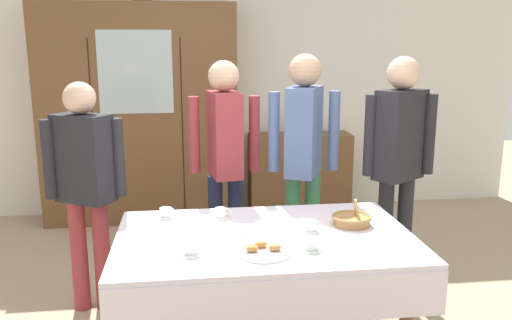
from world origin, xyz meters
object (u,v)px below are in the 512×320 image
object	(u,v)px
bread_basket	(352,219)
tea_cup_front_edge	(191,249)
dining_table	(266,252)
wall_cabinet	(140,115)
person_by_cabinet	(399,151)
person_beside_shelf	(304,147)
person_behind_table_right	(85,176)
book_stack	(300,128)
spoon_back_edge	(254,225)
tea_cup_far_right	(310,227)
tea_cup_far_left	(166,213)
tea_cup_back_edge	(221,214)
spoon_near_right	(239,234)
bookshelf_low	(299,173)
pastry_plate	(263,251)
person_near_right_end	(225,150)
tea_cup_center	(311,245)

from	to	relation	value
bread_basket	tea_cup_front_edge	bearing A→B (deg)	-160.70
dining_table	wall_cabinet	size ratio (longest dim) A/B	0.78
person_by_cabinet	person_beside_shelf	world-z (taller)	person_beside_shelf
wall_cabinet	person_behind_table_right	xyz separation A→B (m)	(-0.20, -1.90, -0.14)
person_by_cabinet	person_beside_shelf	xyz separation A→B (m)	(-0.65, 0.17, 0.01)
book_stack	spoon_back_edge	world-z (taller)	book_stack
tea_cup_front_edge	wall_cabinet	bearing A→B (deg)	99.72
dining_table	person_beside_shelf	size ratio (longest dim) A/B	0.98
tea_cup_far_right	tea_cup_far_left	bearing A→B (deg)	157.26
tea_cup_far_right	person_behind_table_right	xyz separation A→B (m)	(-1.37, 0.63, 0.19)
spoon_back_edge	person_beside_shelf	xyz separation A→B (m)	(0.45, 0.69, 0.33)
tea_cup_back_edge	bread_basket	bearing A→B (deg)	-16.63
dining_table	spoon_near_right	distance (m)	0.18
bookshelf_low	spoon_near_right	world-z (taller)	bookshelf_low
tea_cup_far_left	person_beside_shelf	bearing A→B (deg)	25.99
dining_table	bookshelf_low	size ratio (longest dim) A/B	1.57
pastry_plate	person_beside_shelf	distance (m)	1.25
spoon_back_edge	person_near_right_end	size ratio (longest dim) A/B	0.07
book_stack	bookshelf_low	bearing A→B (deg)	75.96
tea_cup_back_edge	bookshelf_low	bearing A→B (deg)	66.67
bookshelf_low	tea_cup_back_edge	world-z (taller)	bookshelf_low
tea_cup_far_right	person_behind_table_right	size ratio (longest dim) A/B	0.08
tea_cup_front_edge	tea_cup_back_edge	size ratio (longest dim) A/B	1.00
pastry_plate	bookshelf_low	bearing A→B (deg)	74.49
bread_basket	spoon_near_right	bearing A→B (deg)	-173.46
wall_cabinet	person_beside_shelf	xyz separation A→B (m)	(1.31, -1.70, -0.03)
tea_cup_far_left	pastry_plate	distance (m)	0.83
tea_cup_far_right	spoon_near_right	world-z (taller)	tea_cup_far_right
dining_table	book_stack	world-z (taller)	book_stack
bread_basket	bookshelf_low	bearing A→B (deg)	85.25
tea_cup_front_edge	person_behind_table_right	size ratio (longest dim) A/B	0.08
spoon_back_edge	person_behind_table_right	world-z (taller)	person_behind_table_right
person_by_cabinet	book_stack	bearing A→B (deg)	99.05
bread_basket	pastry_plate	size ratio (longest dim) A/B	0.86
tea_cup_front_edge	tea_cup_back_edge	xyz separation A→B (m)	(0.19, 0.57, 0.00)
tea_cup_far_left	person_behind_table_right	distance (m)	0.62
book_stack	tea_cup_back_edge	size ratio (longest dim) A/B	1.80
wall_cabinet	person_by_cabinet	distance (m)	2.71
person_by_cabinet	person_behind_table_right	bearing A→B (deg)	-179.20
bookshelf_low	person_behind_table_right	bearing A→B (deg)	-133.49
wall_cabinet	spoon_back_edge	bearing A→B (deg)	-70.26
tea_cup_center	person_by_cabinet	size ratio (longest dim) A/B	0.08
spoon_back_edge	bookshelf_low	bearing A→B (deg)	71.97
tea_cup_far_right	bread_basket	size ratio (longest dim) A/B	0.54
wall_cabinet	tea_cup_back_edge	world-z (taller)	wall_cabinet
tea_cup_back_edge	person_beside_shelf	xyz separation A→B (m)	(0.64, 0.53, 0.30)
bread_basket	person_beside_shelf	bearing A→B (deg)	100.21
wall_cabinet	person_near_right_end	xyz separation A→B (m)	(0.74, -1.56, -0.06)
dining_table	person_behind_table_right	size ratio (longest dim) A/B	1.09
tea_cup_back_edge	person_behind_table_right	world-z (taller)	person_behind_table_right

